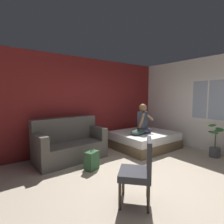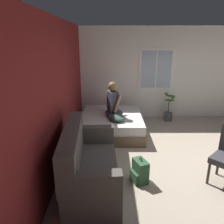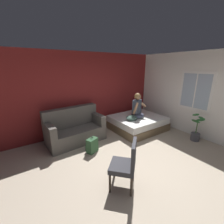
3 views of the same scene
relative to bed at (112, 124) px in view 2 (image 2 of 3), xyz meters
The scene contains 10 objects.
ground_plane 2.39m from the bed, 133.53° to the right, with size 40.00×40.00×0.00m, color tan.
wall_back_accent 2.22m from the bed, 148.29° to the left, with size 10.69×0.16×2.70m, color maroon.
wall_side_with_window 2.42m from the bed, 53.17° to the right, with size 0.19×6.71×2.70m.
bed is the anchor object (origin of this frame).
couch 2.29m from the bed, behind, with size 1.75×0.93×1.04m.
person_seated 0.61m from the bed, 148.33° to the right, with size 0.64×0.59×0.88m.
backpack 2.17m from the bed, 167.18° to the right, with size 0.35×0.31×0.46m.
throw_pillow 0.52m from the bed, 162.38° to the right, with size 0.48×0.36×0.14m, color #385147.
cell_phone 0.54m from the bed, 147.60° to the right, with size 0.07×0.14×0.01m, color #B7B7BC.
potted_plant 1.92m from the bed, 62.72° to the right, with size 0.39×0.37×0.85m.
Camera 2 is at (-3.68, 1.72, 2.32)m, focal length 35.00 mm.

